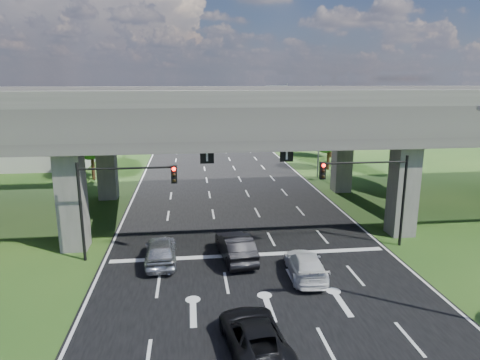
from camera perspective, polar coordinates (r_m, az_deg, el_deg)
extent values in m
plane|color=#214616|center=(23.78, 2.60, -13.33)|extent=(160.00, 160.00, 0.00)
cube|color=black|center=(32.93, -0.25, -5.53)|extent=(18.00, 120.00, 0.03)
cube|color=#3A3735|center=(33.25, -0.67, 8.74)|extent=(80.00, 15.00, 2.00)
cube|color=#5C5A55|center=(25.97, 1.08, 10.76)|extent=(80.00, 0.50, 1.00)
cube|color=#5C5A55|center=(40.38, -1.80, 11.68)|extent=(80.00, 0.50, 1.00)
cube|color=#5C5A55|center=(28.86, -21.54, -1.99)|extent=(1.60, 1.60, 7.00)
cube|color=#5C5A55|center=(40.30, -17.37, 2.48)|extent=(1.60, 1.60, 7.00)
cube|color=#5C5A55|center=(31.47, 20.96, -0.73)|extent=(1.60, 1.60, 7.00)
cube|color=#5C5A55|center=(42.20, 13.48, 3.19)|extent=(1.60, 1.60, 7.00)
cube|color=black|center=(26.39, -4.42, 3.11)|extent=(0.85, 0.06, 0.85)
cube|color=black|center=(27.06, 6.24, 3.33)|extent=(0.85, 0.06, 0.85)
cube|color=#9E9E99|center=(60.90, -28.43, 3.55)|extent=(20.00, 10.00, 4.00)
cylinder|color=black|center=(29.42, 20.93, -2.67)|extent=(0.18, 0.18, 6.00)
cylinder|color=black|center=(27.66, 16.32, 2.24)|extent=(5.50, 0.12, 0.12)
cube|color=black|center=(26.62, 10.96, 1.24)|extent=(0.35, 0.28, 1.05)
sphere|color=#FF0C05|center=(26.40, 11.10, 1.91)|extent=(0.22, 0.22, 0.22)
cylinder|color=black|center=(26.88, -20.42, -4.10)|extent=(0.18, 0.18, 6.00)
cylinder|color=black|center=(25.73, -14.93, 1.52)|extent=(5.50, 0.12, 0.12)
cube|color=black|center=(25.39, -8.78, 0.74)|extent=(0.35, 0.28, 1.05)
sphere|color=#FF0C05|center=(25.16, -8.82, 1.44)|extent=(0.22, 0.22, 0.22)
cylinder|color=gray|center=(47.44, 10.52, 6.26)|extent=(0.16, 0.16, 10.00)
cylinder|color=gray|center=(46.69, 8.98, 12.00)|extent=(3.00, 0.10, 0.10)
cube|color=gray|center=(46.31, 7.15, 11.92)|extent=(0.60, 0.25, 0.18)
cylinder|color=gray|center=(62.81, 6.19, 8.09)|extent=(0.16, 0.16, 10.00)
cylinder|color=gray|center=(62.24, 4.93, 12.41)|extent=(3.00, 0.10, 0.10)
cube|color=gray|center=(61.96, 3.53, 12.33)|extent=(0.60, 0.25, 0.18)
cylinder|color=black|center=(48.93, -19.03, 1.99)|extent=(0.36, 0.36, 3.30)
sphere|color=#144B14|center=(48.47, -19.30, 5.47)|extent=(4.50, 4.50, 4.50)
sphere|color=#144B14|center=(47.95, -19.03, 7.04)|extent=(3.60, 3.60, 3.60)
sphere|color=#144B14|center=(49.04, -19.47, 4.47)|extent=(3.30, 3.30, 3.30)
cylinder|color=black|center=(57.32, -20.33, 3.23)|extent=(0.36, 0.36, 2.86)
sphere|color=#144B14|center=(56.96, -20.54, 5.81)|extent=(3.90, 3.90, 3.90)
sphere|color=#144B14|center=(56.45, -20.31, 6.96)|extent=(3.12, 3.12, 3.12)
sphere|color=#144B14|center=(57.51, -20.68, 5.08)|extent=(2.86, 2.86, 2.86)
cylinder|color=black|center=(64.27, -15.27, 4.91)|extent=(0.36, 0.36, 3.52)
sphere|color=#144B14|center=(63.91, -15.44, 7.75)|extent=(4.80, 4.80, 4.80)
sphere|color=#144B14|center=(63.44, -15.20, 9.03)|extent=(3.84, 3.84, 3.84)
sphere|color=#144B14|center=(64.44, -15.60, 6.92)|extent=(3.52, 3.52, 3.52)
cylinder|color=black|center=(52.48, 11.69, 3.05)|extent=(0.36, 0.36, 3.08)
sphere|color=#144B14|center=(52.07, 11.84, 6.08)|extent=(4.20, 4.20, 4.20)
sphere|color=#144B14|center=(51.77, 12.43, 7.42)|extent=(3.36, 3.36, 3.36)
sphere|color=#144B14|center=(52.46, 11.34, 5.23)|extent=(3.08, 3.08, 3.08)
cylinder|color=black|center=(60.92, 12.01, 4.33)|extent=(0.36, 0.36, 2.86)
sphere|color=#144B14|center=(60.58, 12.13, 6.76)|extent=(3.90, 3.90, 3.90)
sphere|color=#144B14|center=(60.32, 12.64, 7.82)|extent=(3.12, 3.12, 3.12)
sphere|color=#144B14|center=(60.96, 11.71, 6.08)|extent=(2.86, 2.86, 2.86)
cylinder|color=black|center=(67.40, 6.61, 5.57)|extent=(0.36, 0.36, 3.30)
sphere|color=#144B14|center=(67.06, 6.68, 8.11)|extent=(4.50, 4.50, 4.50)
sphere|color=#144B14|center=(66.76, 7.11, 9.23)|extent=(3.60, 3.60, 3.60)
sphere|color=#144B14|center=(67.47, 6.33, 7.38)|extent=(3.30, 3.30, 3.30)
imported|color=#ACAEB4|center=(25.97, -10.50, -9.22)|extent=(1.99, 4.60, 1.54)
imported|color=black|center=(26.03, -0.58, -8.88)|extent=(2.23, 5.00, 1.59)
imported|color=white|center=(24.24, 8.73, -11.12)|extent=(2.20, 4.71, 1.33)
imported|color=black|center=(18.14, 1.93, -20.00)|extent=(2.75, 5.05, 1.34)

